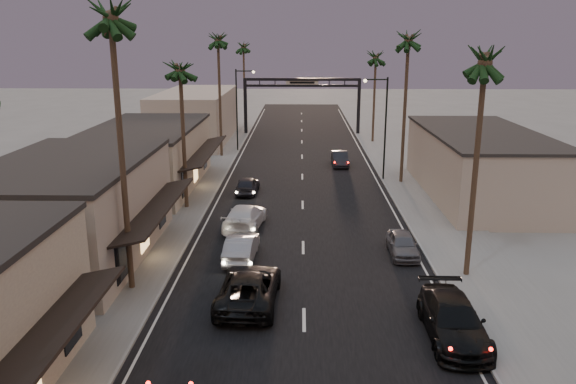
{
  "coord_description": "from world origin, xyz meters",
  "views": [
    {
      "loc": [
        -0.23,
        -3.66,
        12.1
      ],
      "look_at": [
        -0.99,
        31.54,
        2.5
      ],
      "focal_mm": 35.0,
      "sensor_mm": 36.0,
      "label": 1
    }
  ],
  "objects_px": {
    "streetlight_right": "(383,120)",
    "palm_lc": "(180,64)",
    "streetlight_left": "(239,103)",
    "oncoming_silver": "(241,247)",
    "arch": "(302,92)",
    "curbside_black": "(453,320)",
    "palm_rb": "(409,35)",
    "palm_lb": "(110,9)",
    "palm_ld": "(218,36)",
    "palm_far": "(243,44)",
    "palm_ra": "(486,54)",
    "palm_rc": "(376,54)",
    "oncoming_pickup": "(249,288)"
  },
  "relations": [
    {
      "from": "streetlight_right",
      "to": "palm_lc",
      "type": "relative_size",
      "value": 0.74
    },
    {
      "from": "streetlight_left",
      "to": "oncoming_silver",
      "type": "height_order",
      "value": "streetlight_left"
    },
    {
      "from": "arch",
      "to": "streetlight_left",
      "type": "relative_size",
      "value": 1.69
    },
    {
      "from": "curbside_black",
      "to": "palm_rb",
      "type": "bearing_deg",
      "value": 85.48
    },
    {
      "from": "palm_lb",
      "to": "streetlight_right",
      "type": "bearing_deg",
      "value": 55.99
    },
    {
      "from": "streetlight_right",
      "to": "palm_lb",
      "type": "relative_size",
      "value": 0.59
    },
    {
      "from": "palm_ld",
      "to": "palm_far",
      "type": "relative_size",
      "value": 1.08
    },
    {
      "from": "palm_ra",
      "to": "oncoming_silver",
      "type": "relative_size",
      "value": 2.98
    },
    {
      "from": "palm_ld",
      "to": "palm_far",
      "type": "height_order",
      "value": "palm_ld"
    },
    {
      "from": "palm_lc",
      "to": "curbside_black",
      "type": "bearing_deg",
      "value": -51.19
    },
    {
      "from": "palm_ld",
      "to": "palm_lb",
      "type": "bearing_deg",
      "value": -90.0
    },
    {
      "from": "streetlight_left",
      "to": "palm_ld",
      "type": "xyz_separation_m",
      "value": [
        -1.68,
        -3.0,
        7.09
      ]
    },
    {
      "from": "oncoming_silver",
      "to": "palm_lb",
      "type": "bearing_deg",
      "value": 41.42
    },
    {
      "from": "streetlight_left",
      "to": "oncoming_silver",
      "type": "xyz_separation_m",
      "value": [
        3.4,
        -31.93,
        -4.6
      ]
    },
    {
      "from": "streetlight_right",
      "to": "palm_rc",
      "type": "xyz_separation_m",
      "value": [
        1.68,
        19.0,
        5.14
      ]
    },
    {
      "from": "palm_far",
      "to": "oncoming_pickup",
      "type": "relative_size",
      "value": 2.26
    },
    {
      "from": "arch",
      "to": "palm_lc",
      "type": "height_order",
      "value": "palm_lc"
    },
    {
      "from": "streetlight_right",
      "to": "palm_rb",
      "type": "xyz_separation_m",
      "value": [
        1.68,
        -1.0,
        7.09
      ]
    },
    {
      "from": "streetlight_right",
      "to": "palm_rb",
      "type": "relative_size",
      "value": 0.63
    },
    {
      "from": "palm_lb",
      "to": "streetlight_left",
      "type": "bearing_deg",
      "value": 87.33
    },
    {
      "from": "arch",
      "to": "oncoming_pickup",
      "type": "xyz_separation_m",
      "value": [
        -2.59,
        -49.42,
        -4.72
      ]
    },
    {
      "from": "palm_ra",
      "to": "palm_rc",
      "type": "height_order",
      "value": "palm_ra"
    },
    {
      "from": "arch",
      "to": "streetlight_left",
      "type": "xyz_separation_m",
      "value": [
        -6.92,
        -12.0,
        -0.2
      ]
    },
    {
      "from": "palm_lc",
      "to": "oncoming_pickup",
      "type": "relative_size",
      "value": 2.09
    },
    {
      "from": "palm_lb",
      "to": "oncoming_pickup",
      "type": "xyz_separation_m",
      "value": [
        6.01,
        -1.43,
        -12.58
      ]
    },
    {
      "from": "palm_lb",
      "to": "arch",
      "type": "bearing_deg",
      "value": 79.84
    },
    {
      "from": "streetlight_right",
      "to": "curbside_black",
      "type": "height_order",
      "value": "streetlight_right"
    },
    {
      "from": "streetlight_left",
      "to": "palm_far",
      "type": "xyz_separation_m",
      "value": [
        -1.38,
        20.0,
        6.11
      ]
    },
    {
      "from": "arch",
      "to": "palm_far",
      "type": "bearing_deg",
      "value": 136.05
    },
    {
      "from": "streetlight_left",
      "to": "palm_rb",
      "type": "distance_m",
      "value": 22.07
    },
    {
      "from": "palm_lc",
      "to": "curbside_black",
      "type": "xyz_separation_m",
      "value": [
        14.8,
        -18.4,
        -9.65
      ]
    },
    {
      "from": "oncoming_pickup",
      "to": "curbside_black",
      "type": "relative_size",
      "value": 1.03
    },
    {
      "from": "palm_ld",
      "to": "oncoming_silver",
      "type": "bearing_deg",
      "value": -80.03
    },
    {
      "from": "palm_rc",
      "to": "oncoming_silver",
      "type": "relative_size",
      "value": 2.75
    },
    {
      "from": "palm_rb",
      "to": "oncoming_silver",
      "type": "xyz_separation_m",
      "value": [
        -12.12,
        -17.93,
        -11.69
      ]
    },
    {
      "from": "arch",
      "to": "palm_rc",
      "type": "bearing_deg",
      "value": -34.89
    },
    {
      "from": "palm_lc",
      "to": "palm_far",
      "type": "relative_size",
      "value": 0.92
    },
    {
      "from": "palm_ra",
      "to": "curbside_black",
      "type": "height_order",
      "value": "palm_ra"
    },
    {
      "from": "oncoming_pickup",
      "to": "streetlight_left",
      "type": "bearing_deg",
      "value": -80.73
    },
    {
      "from": "arch",
      "to": "oncoming_silver",
      "type": "relative_size",
      "value": 3.43
    },
    {
      "from": "palm_ld",
      "to": "palm_rc",
      "type": "xyz_separation_m",
      "value": [
        17.2,
        9.0,
        -1.95
      ]
    },
    {
      "from": "palm_ra",
      "to": "oncoming_silver",
      "type": "height_order",
      "value": "palm_ra"
    },
    {
      "from": "streetlight_right",
      "to": "palm_rc",
      "type": "relative_size",
      "value": 0.74
    },
    {
      "from": "palm_far",
      "to": "streetlight_left",
      "type": "bearing_deg",
      "value": -86.05
    },
    {
      "from": "streetlight_right",
      "to": "palm_lc",
      "type": "distance_m",
      "value": 18.66
    },
    {
      "from": "palm_ra",
      "to": "palm_far",
      "type": "xyz_separation_m",
      "value": [
        -16.9,
        54.0,
        0.0
      ]
    },
    {
      "from": "streetlight_left",
      "to": "palm_lc",
      "type": "height_order",
      "value": "palm_lc"
    },
    {
      "from": "palm_far",
      "to": "curbside_black",
      "type": "height_order",
      "value": "palm_far"
    },
    {
      "from": "palm_lb",
      "to": "palm_far",
      "type": "bearing_deg",
      "value": 89.69
    },
    {
      "from": "palm_rc",
      "to": "palm_far",
      "type": "distance_m",
      "value": 21.97
    }
  ]
}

